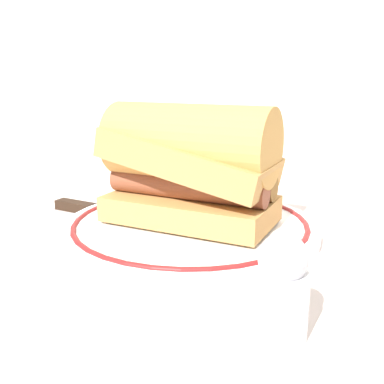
{
  "coord_description": "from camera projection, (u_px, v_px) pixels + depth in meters",
  "views": [
    {
      "loc": [
        0.18,
        -0.42,
        0.17
      ],
      "look_at": [
        -0.02,
        0.0,
        0.04
      ],
      "focal_mm": 42.7,
      "sensor_mm": 36.0,
      "label": 1
    }
  ],
  "objects": [
    {
      "name": "salt_shaker",
      "position": [
        281.0,
        289.0,
        0.29
      ],
      "size": [
        0.04,
        0.04,
        0.07
      ],
      "color": "white",
      "rests_on": "ground_plane"
    },
    {
      "name": "plate",
      "position": [
        192.0,
        225.0,
        0.5
      ],
      "size": [
        0.27,
        0.27,
        0.01
      ],
      "color": "white",
      "rests_on": "ground_plane"
    },
    {
      "name": "butter_knife",
      "position": [
        59.0,
        204.0,
        0.58
      ],
      "size": [
        0.14,
        0.02,
        0.01
      ],
      "color": "silver",
      "rests_on": "ground_plane"
    },
    {
      "name": "drinking_glass",
      "position": [
        192.0,
        152.0,
        0.69
      ],
      "size": [
        0.06,
        0.06,
        0.12
      ],
      "color": "silver",
      "rests_on": "ground_plane"
    },
    {
      "name": "ground_plane",
      "position": [
        209.0,
        236.0,
        0.49
      ],
      "size": [
        1.5,
        1.5,
        0.0
      ],
      "primitive_type": "plane",
      "color": "beige"
    },
    {
      "name": "sausage_sandwich",
      "position": [
        192.0,
        162.0,
        0.48
      ],
      "size": [
        0.18,
        0.09,
        0.12
      ],
      "rotation": [
        0.0,
        0.0,
        0.0
      ],
      "color": "tan",
      "rests_on": "plate"
    }
  ]
}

